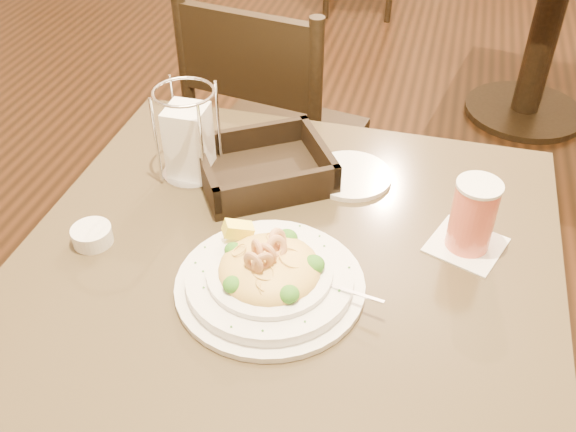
% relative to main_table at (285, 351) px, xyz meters
% --- Properties ---
extents(main_table, '(0.90, 0.90, 0.75)m').
position_rel_main_table_xyz_m(main_table, '(0.00, 0.00, 0.00)').
color(main_table, black).
rests_on(main_table, ground).
extents(background_table, '(1.05, 1.05, 0.75)m').
position_rel_main_table_xyz_m(background_table, '(0.59, 1.98, 0.00)').
color(background_table, black).
rests_on(background_table, ground).
extents(dining_chair_near, '(0.48, 0.48, 0.93)m').
position_rel_main_table_xyz_m(dining_chair_near, '(-0.24, 0.75, -0.02)').
color(dining_chair_near, black).
rests_on(dining_chair_near, ground).
extents(pasta_bowl, '(0.33, 0.30, 0.10)m').
position_rel_main_table_xyz_m(pasta_bowl, '(-0.01, -0.07, 0.27)').
color(pasta_bowl, white).
rests_on(pasta_bowl, main_table).
extents(drink_glass, '(0.15, 0.15, 0.13)m').
position_rel_main_table_xyz_m(drink_glass, '(0.29, 0.11, 0.30)').
color(drink_glass, white).
rests_on(drink_glass, main_table).
extents(bread_basket, '(0.31, 0.29, 0.07)m').
position_rel_main_table_xyz_m(bread_basket, '(-0.10, 0.21, 0.26)').
color(bread_basket, black).
rests_on(bread_basket, main_table).
extents(napkin_caddy, '(0.12, 0.12, 0.18)m').
position_rel_main_table_xyz_m(napkin_caddy, '(-0.24, 0.20, 0.32)').
color(napkin_caddy, silver).
rests_on(napkin_caddy, main_table).
extents(side_plate, '(0.20, 0.20, 0.01)m').
position_rel_main_table_xyz_m(side_plate, '(0.06, 0.26, 0.24)').
color(side_plate, white).
rests_on(side_plate, main_table).
extents(butter_ramekin, '(0.09, 0.09, 0.03)m').
position_rel_main_table_xyz_m(butter_ramekin, '(-0.33, -0.04, 0.25)').
color(butter_ramekin, white).
rests_on(butter_ramekin, main_table).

